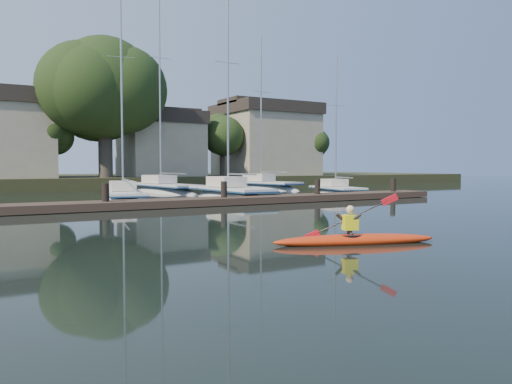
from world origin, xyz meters
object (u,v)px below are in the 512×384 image
sailboat_4 (337,197)px  sailboat_6 (163,195)px  sailboat_3 (230,202)px  dock (169,203)px  sailboat_2 (124,204)px  kayak (354,237)px  sailboat_7 (263,192)px

sailboat_4 → sailboat_6: (-9.43, 8.89, -0.03)m
sailboat_3 → sailboat_4: bearing=-2.5°
dock → sailboat_2: bearing=99.1°
kayak → sailboat_4: bearing=70.8°
sailboat_6 → sailboat_4: bearing=-49.5°
kayak → sailboat_2: 18.43m
sailboat_7 → sailboat_2: bearing=-161.8°
dock → sailboat_7: (13.24, 13.19, -0.42)m
kayak → sailboat_2: size_ratio=0.31×
sailboat_4 → kayak: bearing=-116.9°
kayak → sailboat_3: 18.33m
kayak → sailboat_6: (4.18, 26.22, -0.37)m
dock → sailboat_2: sailboat_2 is taller
kayak → dock: 13.34m
sailboat_2 → sailboat_3: size_ratio=0.97×
sailboat_7 → dock: bearing=-147.0°
sailboat_4 → sailboat_7: (-0.45, 9.20, -0.04)m
kayak → dock: size_ratio=0.13×
sailboat_2 → sailboat_3: bearing=1.7°
dock → sailboat_2: size_ratio=2.44×
dock → sailboat_3: bearing=37.2°
kayak → sailboat_6: size_ratio=0.25×
sailboat_3 → kayak: bearing=-108.5°
kayak → sailboat_2: bearing=111.7°
kayak → dock: kayak is taller
sailboat_2 → kayak: bearing=-77.4°
kayak → dock: (-0.08, 13.34, 0.04)m
sailboat_2 → sailboat_3: 6.37m
dock → sailboat_6: 13.58m
sailboat_4 → sailboat_7: size_ratio=0.75×
sailboat_2 → sailboat_4: bearing=5.6°
sailboat_2 → sailboat_6: sailboat_6 is taller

